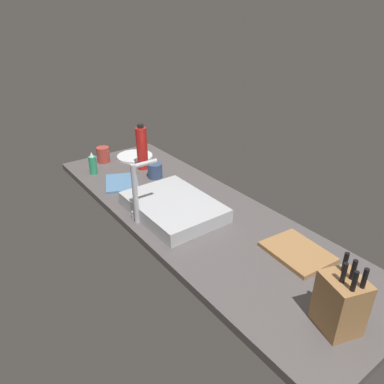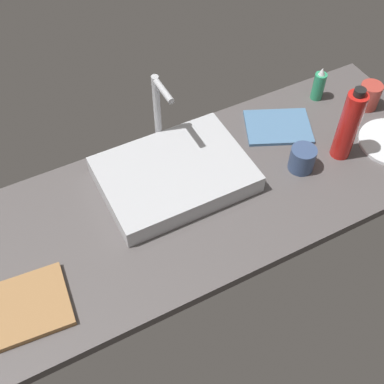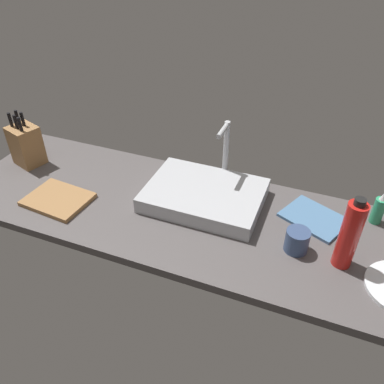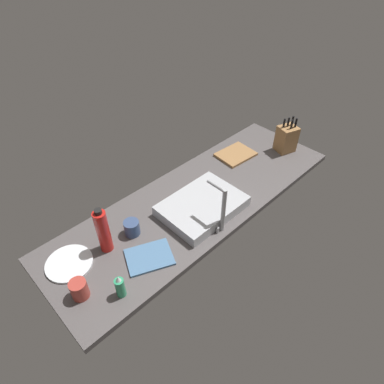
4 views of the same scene
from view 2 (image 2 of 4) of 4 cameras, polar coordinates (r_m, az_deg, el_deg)
The scene contains 9 objects.
countertop_slab at distance 154.53cm, azimuth -2.28°, elevation -1.97°, with size 192.61×63.05×3.50cm, color #514C4C.
sink_basin at distance 156.91cm, azimuth -2.04°, elevation 2.05°, with size 46.55×33.73×6.49cm, color #B7BABF.
faucet at distance 159.21cm, azimuth -3.85°, elevation 9.59°, with size 5.50×12.73×28.45cm.
cutting_board at distance 141.33cm, azimuth -19.19°, elevation -12.64°, with size 25.04×19.41×1.80cm, color #9E7042.
soap_bottle at distance 190.64cm, azimuth 14.50°, elevation 11.91°, with size 4.43×4.43×13.48cm.
water_bottle at distance 165.95cm, azimuth 17.71°, elevation 7.38°, with size 6.51×6.51×27.59cm.
dish_towel at distance 178.47cm, azimuth 9.95°, elevation 7.47°, with size 22.80×17.40×1.20cm, color teal.
coffee_mug at distance 192.84cm, azimuth 19.84°, elevation 10.45°, with size 7.88×7.88×9.64cm, color #B23D33.
ceramic_cup at distance 163.96cm, azimuth 12.67°, elevation 3.78°, with size 8.38×8.38×8.49cm, color #384C75.
Camera 2 is at (-37.22, -85.18, 125.19)cm, focal length 45.97 mm.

